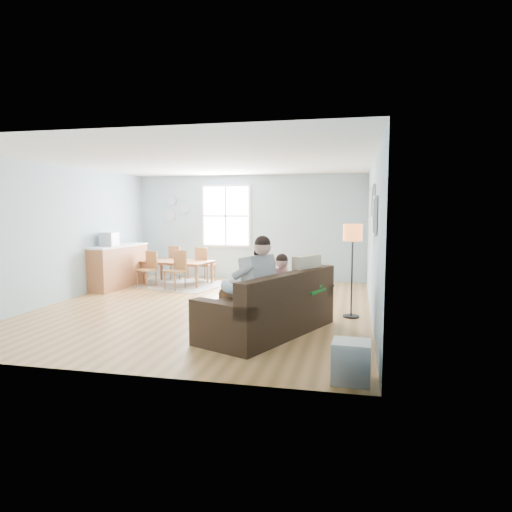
% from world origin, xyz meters
% --- Properties ---
extents(room, '(8.40, 9.40, 3.90)m').
position_xyz_m(room, '(0.00, 0.00, 2.42)').
color(room, olive).
extents(window, '(1.32, 0.08, 1.62)m').
position_xyz_m(window, '(-0.60, 3.46, 1.65)').
color(window, silver).
rests_on(window, room).
extents(pictures, '(0.05, 1.34, 0.74)m').
position_xyz_m(pictures, '(2.97, -1.05, 1.85)').
color(pictures, silver).
rests_on(pictures, room).
extents(wall_plates, '(0.67, 0.02, 0.66)m').
position_xyz_m(wall_plates, '(-2.00, 3.47, 1.83)').
color(wall_plates, '#91A3AF').
rests_on(wall_plates, room).
extents(sofa, '(1.84, 2.51, 0.93)m').
position_xyz_m(sofa, '(1.52, -1.50, 0.33)').
color(sofa, black).
rests_on(sofa, room).
extents(green_throw, '(1.27, 1.15, 0.04)m').
position_xyz_m(green_throw, '(1.76, -0.76, 0.59)').
color(green_throw, '#155E1E').
rests_on(green_throw, sofa).
extents(beige_pillow, '(0.41, 0.56, 0.56)m').
position_xyz_m(beige_pillow, '(1.99, -1.04, 0.85)').
color(beige_pillow, tan).
rests_on(beige_pillow, sofa).
extents(father, '(1.08, 0.88, 1.48)m').
position_xyz_m(father, '(1.26, -1.74, 0.79)').
color(father, gray).
rests_on(father, sofa).
extents(nursing_pillow, '(0.79, 0.78, 0.24)m').
position_xyz_m(nursing_pillow, '(1.10, -1.67, 0.72)').
color(nursing_pillow, '#ACC6D7').
rests_on(nursing_pillow, father).
extents(infant, '(0.18, 0.42, 0.15)m').
position_xyz_m(infant, '(1.11, -1.63, 0.82)').
color(infant, silver).
rests_on(infant, nursing_pillow).
extents(toddler, '(0.63, 0.43, 0.94)m').
position_xyz_m(toddler, '(1.54, -1.26, 0.79)').
color(toddler, silver).
rests_on(toddler, sofa).
extents(floor_lamp, '(0.32, 0.32, 1.59)m').
position_xyz_m(floor_lamp, '(2.67, -0.20, 1.31)').
color(floor_lamp, black).
rests_on(floor_lamp, room).
extents(storage_cube, '(0.42, 0.38, 0.45)m').
position_xyz_m(storage_cube, '(2.69, -3.18, 0.22)').
color(storage_cube, white).
rests_on(storage_cube, room).
extents(rug, '(2.66, 2.27, 0.01)m').
position_xyz_m(rug, '(-1.52, 2.35, 0.01)').
color(rug, gray).
rests_on(rug, room).
extents(dining_table, '(1.77, 1.18, 0.57)m').
position_xyz_m(dining_table, '(-1.52, 2.35, 0.29)').
color(dining_table, brown).
rests_on(dining_table, rug).
extents(chair_sw, '(0.48, 0.48, 0.84)m').
position_xyz_m(chair_sw, '(-2.06, 1.90, 0.47)').
color(chair_sw, olive).
rests_on(chair_sw, rug).
extents(chair_se, '(0.52, 0.52, 0.89)m').
position_xyz_m(chair_se, '(-1.26, 1.70, 0.50)').
color(chair_se, olive).
rests_on(chair_se, rug).
extents(chair_nw, '(0.52, 0.52, 0.89)m').
position_xyz_m(chair_nw, '(-1.79, 3.00, 0.50)').
color(chair_nw, olive).
rests_on(chair_nw, rug).
extents(chair_ne, '(0.50, 0.50, 0.88)m').
position_xyz_m(chair_ne, '(-0.99, 2.79, 0.50)').
color(chair_ne, olive).
rests_on(chair_ne, rug).
extents(counter, '(0.71, 1.83, 1.00)m').
position_xyz_m(counter, '(-2.70, 1.64, 0.50)').
color(counter, brown).
rests_on(counter, room).
extents(monitor, '(0.35, 0.33, 0.31)m').
position_xyz_m(monitor, '(-2.72, 1.30, 1.15)').
color(monitor, '#A4A4A8').
rests_on(monitor, counter).
extents(baby_swing, '(0.93, 0.94, 0.81)m').
position_xyz_m(baby_swing, '(0.79, 1.90, 0.36)').
color(baby_swing, '#A4A4A8').
rests_on(baby_swing, room).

